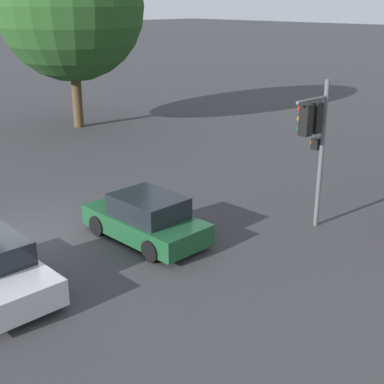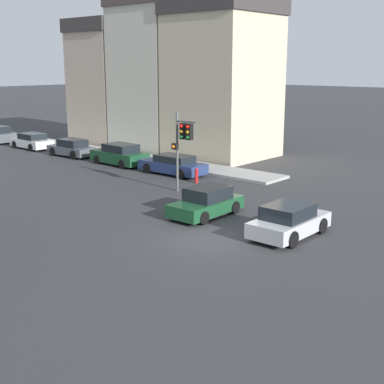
{
  "view_description": "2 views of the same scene",
  "coord_description": "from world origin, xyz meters",
  "views": [
    {
      "loc": [
        14.04,
        -6.67,
        6.69
      ],
      "look_at": [
        3.66,
        3.24,
        1.54
      ],
      "focal_mm": 50.0,
      "sensor_mm": 36.0,
      "label": 1
    },
    {
      "loc": [
        -16.59,
        -13.51,
        7.16
      ],
      "look_at": [
        0.75,
        1.64,
        1.63
      ],
      "focal_mm": 50.0,
      "sensor_mm": 36.0,
      "label": 2
    }
  ],
  "objects": [
    {
      "name": "parked_car_2",
      "position": [
        8.72,
        21.29,
        0.66
      ],
      "size": [
        1.91,
        4.21,
        1.39
      ],
      "rotation": [
        0.0,
        0.0,
        1.6
      ],
      "color": "#4C5156",
      "rests_on": "ground_plane"
    },
    {
      "name": "crossing_car_0",
      "position": [
        2.64,
        2.36,
        0.65
      ],
      "size": [
        3.99,
        1.95,
        1.4
      ],
      "rotation": [
        0.0,
        0.0,
        3.16
      ],
      "color": "#194728",
      "rests_on": "ground_plane"
    },
    {
      "name": "rowhouse_backdrop",
      "position": [
        16.68,
        18.38,
        5.99
      ],
      "size": [
        7.98,
        19.24,
        12.56
      ],
      "color": "beige",
      "rests_on": "ground_plane"
    },
    {
      "name": "traffic_signal",
      "position": [
        5.44,
        6.45,
        3.13
      ],
      "size": [
        0.56,
        1.59,
        4.56
      ],
      "rotation": [
        0.0,
        0.0,
        3.14
      ],
      "color": "#515456",
      "rests_on": "ground_plane"
    },
    {
      "name": "parked_car_1",
      "position": [
        8.84,
        15.71,
        0.72
      ],
      "size": [
        2.12,
        4.65,
        1.53
      ],
      "rotation": [
        0.0,
        0.0,
        1.54
      ],
      "color": "#194728",
      "rests_on": "ground_plane"
    },
    {
      "name": "crossing_car_1",
      "position": [
        2.47,
        -2.32,
        0.67
      ],
      "size": [
        3.97,
        1.97,
        1.41
      ],
      "rotation": [
        0.0,
        0.0,
        0.0
      ],
      "color": "#B7B7BC",
      "rests_on": "ground_plane"
    },
    {
      "name": "parked_car_3",
      "position": [
        8.86,
        27.17,
        0.64
      ],
      "size": [
        1.98,
        4.27,
        1.35
      ],
      "rotation": [
        0.0,
        0.0,
        1.55
      ],
      "color": "silver",
      "rests_on": "ground_plane"
    },
    {
      "name": "parked_car_0",
      "position": [
        8.83,
        10.39,
        0.64
      ],
      "size": [
        1.95,
        4.8,
        1.31
      ],
      "rotation": [
        0.0,
        0.0,
        1.59
      ],
      "color": "navy",
      "rests_on": "ground_plane"
    },
    {
      "name": "fire_hydrant",
      "position": [
        7.88,
        7.51,
        0.49
      ],
      "size": [
        0.22,
        0.22,
        0.92
      ],
      "color": "red",
      "rests_on": "ground_plane"
    },
    {
      "name": "sidewalk_strip",
      "position": [
        11.49,
        33.87,
        0.09
      ],
      "size": [
        2.74,
        60.0,
        0.17
      ],
      "color": "#9E9E99",
      "rests_on": "ground_plane"
    },
    {
      "name": "ground_plane",
      "position": [
        0.0,
        0.0,
        0.0
      ],
      "size": [
        300.0,
        300.0,
        0.0
      ],
      "primitive_type": "plane",
      "color": "#333335"
    }
  ]
}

